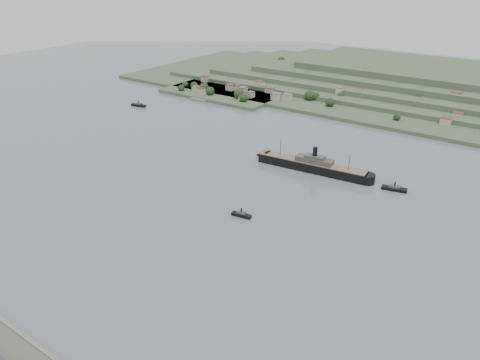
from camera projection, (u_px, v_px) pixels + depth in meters
The scene contains 6 objects.
ground at pixel (236, 215), 316.61m from camera, with size 1400.00×1400.00×0.00m, color slate.
far_peninsula at pixel (438, 88), 586.26m from camera, with size 760.00×309.00×30.00m.
steamship at pixel (309, 165), 382.95m from camera, with size 104.42×21.26×25.05m.
tugboat at pixel (241, 215), 314.16m from camera, with size 14.32×5.74×6.27m.
ferry_west at pixel (138, 105), 552.65m from camera, with size 19.43×8.60×7.04m.
ferry_east at pixel (394, 188), 350.02m from camera, with size 19.15×8.90×6.93m.
Camera 1 is at (163.08, -223.26, 156.12)m, focal length 35.00 mm.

